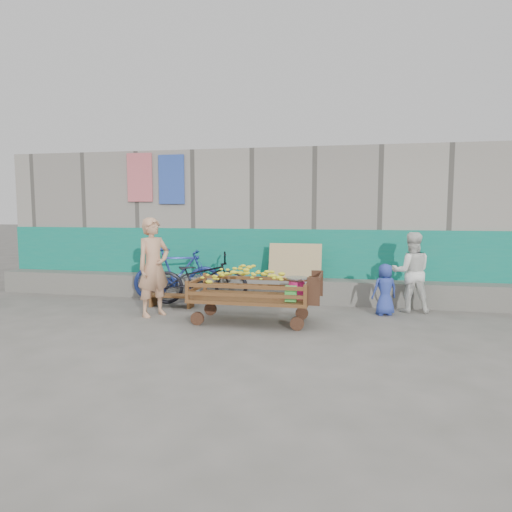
% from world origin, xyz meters
% --- Properties ---
extents(ground, '(80.00, 80.00, 0.00)m').
position_xyz_m(ground, '(0.00, 0.00, 0.00)').
color(ground, '#595751').
rests_on(ground, ground).
extents(building_wall, '(12.00, 3.50, 3.00)m').
position_xyz_m(building_wall, '(-0.00, 4.05, 1.47)').
color(building_wall, gray).
rests_on(building_wall, ground).
extents(banana_cart, '(2.04, 0.93, 0.87)m').
position_xyz_m(banana_cart, '(-0.24, 0.60, 0.59)').
color(banana_cart, '#57341B').
rests_on(banana_cart, ground).
extents(bench, '(0.92, 0.28, 0.23)m').
position_xyz_m(bench, '(-1.88, 1.42, 0.17)').
color(bench, '#57341B').
rests_on(bench, ground).
extents(vendor_man, '(0.66, 0.72, 1.66)m').
position_xyz_m(vendor_man, '(-1.90, 0.71, 0.83)').
color(vendor_man, tan).
rests_on(vendor_man, ground).
extents(woman, '(0.71, 0.57, 1.40)m').
position_xyz_m(woman, '(2.37, 1.91, 0.70)').
color(woman, white).
rests_on(woman, ground).
extents(child, '(0.50, 0.42, 0.88)m').
position_xyz_m(child, '(1.91, 1.55, 0.44)').
color(child, '#2B3F9C').
rests_on(child, ground).
extents(bicycle_dark, '(1.96, 1.15, 0.97)m').
position_xyz_m(bicycle_dark, '(-1.49, 1.85, 0.49)').
color(bicycle_dark, black).
rests_on(bicycle_dark, ground).
extents(bicycle_blue, '(1.80, 0.89, 1.04)m').
position_xyz_m(bicycle_blue, '(-2.00, 2.05, 0.52)').
color(bicycle_blue, navy).
rests_on(bicycle_blue, ground).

